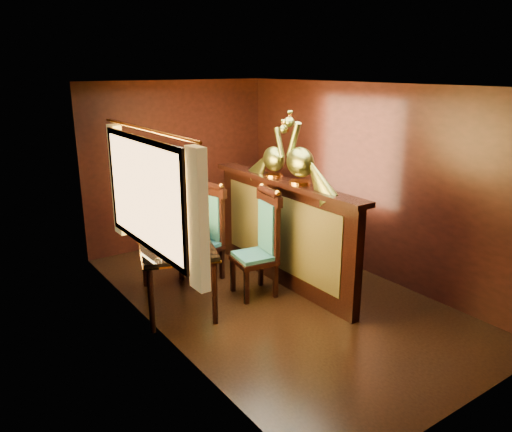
# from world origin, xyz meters

# --- Properties ---
(ground) EXTENTS (5.00, 5.00, 0.00)m
(ground) POSITION_xyz_m (0.00, 0.00, 0.00)
(ground) COLOR black
(ground) RESTS_ON ground
(room_shell) EXTENTS (3.04, 5.04, 2.52)m
(room_shell) POSITION_xyz_m (-0.09, 0.02, 1.58)
(room_shell) COLOR black
(room_shell) RESTS_ON ground
(partition) EXTENTS (0.26, 2.70, 1.36)m
(partition) POSITION_xyz_m (0.32, 0.30, 0.71)
(partition) COLOR black
(partition) RESTS_ON ground
(dining_table) EXTENTS (1.21, 1.53, 0.99)m
(dining_table) POSITION_xyz_m (-1.05, 0.55, 0.72)
(dining_table) COLOR black
(dining_table) RESTS_ON ground
(chair_left) EXTENTS (0.55, 0.57, 1.34)m
(chair_left) POSITION_xyz_m (-0.05, 0.21, 0.70)
(chair_left) COLOR black
(chair_left) RESTS_ON ground
(chair_right) EXTENTS (0.56, 0.58, 1.29)m
(chair_right) POSITION_xyz_m (-0.35, 1.03, 0.67)
(chair_right) COLOR black
(chair_right) RESTS_ON ground
(peacock_left) EXTENTS (0.27, 0.71, 0.84)m
(peacock_left) POSITION_xyz_m (0.33, 0.00, 1.78)
(peacock_left) COLOR #1A5037
(peacock_left) RESTS_ON partition
(peacock_right) EXTENTS (0.23, 0.61, 0.73)m
(peacock_right) POSITION_xyz_m (0.33, 0.51, 1.73)
(peacock_right) COLOR #1A5037
(peacock_right) RESTS_ON partition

